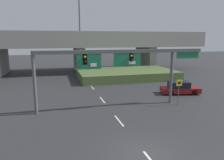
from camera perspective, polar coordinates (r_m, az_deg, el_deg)
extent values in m
plane|color=#2D2D30|center=(13.37, 8.36, -18.05)|extent=(160.00, 160.00, 0.00)
cube|color=silver|center=(17.61, 1.85, -10.57)|extent=(0.14, 2.40, 0.01)
cube|color=silver|center=(23.24, -2.55, -5.21)|extent=(0.14, 2.40, 0.01)
cube|color=silver|center=(29.07, -5.17, -1.95)|extent=(0.14, 2.40, 0.01)
cube|color=silver|center=(35.00, -6.90, 0.21)|extent=(0.14, 2.40, 0.01)
cube|color=silver|center=(41.00, -8.12, 1.75)|extent=(0.14, 2.40, 0.01)
cylinder|color=#515456|center=(19.53, -19.59, -0.78)|extent=(0.28, 0.28, 5.42)
cylinder|color=#515456|center=(22.46, 15.22, 0.93)|extent=(0.28, 0.28, 5.42)
cube|color=#515456|center=(20.14, 3.29, 7.49)|extent=(15.93, 0.32, 0.32)
cube|color=black|center=(19.36, -7.15, 5.41)|extent=(0.40, 0.28, 0.95)
sphere|color=orange|center=(19.17, -7.09, 5.99)|extent=(0.22, 0.22, 0.22)
sphere|color=black|center=(19.21, -7.06, 4.72)|extent=(0.22, 0.22, 0.22)
cube|color=black|center=(20.39, 4.94, 5.72)|extent=(0.40, 0.28, 0.95)
sphere|color=orange|center=(20.21, 5.12, 6.28)|extent=(0.22, 0.22, 0.22)
sphere|color=black|center=(20.25, 5.10, 5.08)|extent=(0.22, 0.22, 0.22)
cube|color=#196B42|center=(19.34, -5.99, 4.82)|extent=(2.16, 0.08, 1.36)
cube|color=white|center=(19.39, -4.84, 3.94)|extent=(0.54, 0.03, 0.30)
cube|color=#196B42|center=(20.19, 4.02, 5.29)|extent=(2.61, 0.08, 1.23)
cube|color=white|center=(20.32, 5.28, 4.53)|extent=(0.65, 0.03, 0.27)
cube|color=#196B42|center=(23.05, 19.18, 6.14)|extent=(2.45, 0.07, 0.64)
cylinder|color=#4C4C4C|center=(22.09, 16.98, -3.07)|extent=(0.08, 0.08, 2.59)
cube|color=yellow|center=(21.86, 17.18, -0.70)|extent=(0.60, 0.03, 0.60)
cube|color=black|center=(21.84, 17.20, -0.71)|extent=(0.33, 0.01, 0.21)
cylinder|color=#515456|center=(38.39, -8.40, 12.56)|extent=(0.24, 0.24, 15.27)
cube|color=gray|center=(43.08, -8.76, 9.84)|extent=(49.32, 9.69, 1.98)
cube|color=gray|center=(38.46, -8.03, 11.90)|extent=(49.32, 0.40, 0.90)
cube|color=gray|center=(43.97, -27.09, 4.40)|extent=(1.40, 7.76, 4.76)
cube|color=gray|center=(43.26, -8.63, 5.38)|extent=(1.40, 7.76, 4.76)
cube|color=gray|center=(46.91, 8.67, 5.80)|extent=(1.40, 7.76, 4.76)
cube|color=#4C6033|center=(35.92, 3.73, 1.57)|extent=(15.50, 9.21, 1.27)
cube|color=maroon|center=(26.93, 17.33, -2.44)|extent=(4.68, 2.81, 0.60)
cube|color=black|center=(26.74, 17.05, -1.09)|extent=(2.59, 2.16, 0.70)
cylinder|color=black|center=(28.20, 19.35, -2.27)|extent=(0.67, 0.36, 0.64)
cylinder|color=black|center=(26.70, 20.65, -3.08)|extent=(0.67, 0.36, 0.64)
cylinder|color=black|center=(27.32, 14.05, -2.39)|extent=(0.67, 0.36, 0.64)
cylinder|color=black|center=(25.77, 15.08, -3.24)|extent=(0.67, 0.36, 0.64)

